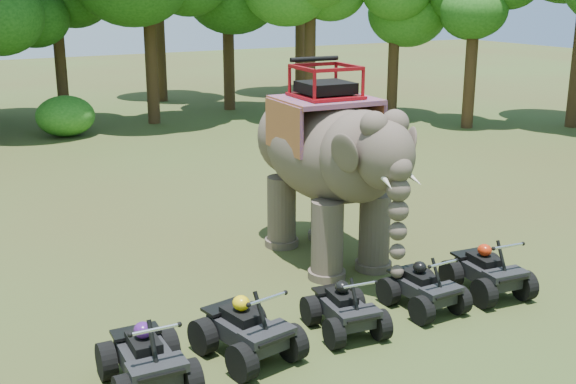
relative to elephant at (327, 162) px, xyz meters
name	(u,v)px	position (x,y,z in m)	size (l,w,h in m)	color
ground	(317,297)	(-1.35, -1.83, -2.25)	(110.00, 110.00, 0.00)	#47381E
elephant	(327,162)	(0.00, 0.00, 0.00)	(2.35, 5.35, 4.49)	brown
atv_0	(147,350)	(-5.43, -3.45, -1.61)	(1.26, 1.73, 1.28)	black
atv_1	(247,321)	(-3.65, -3.32, -1.60)	(1.28, 1.75, 1.30)	black
atv_2	(345,302)	(-1.71, -3.36, -1.68)	(1.12, 1.54, 1.14)	black
atv_3	(424,281)	(0.14, -3.30, -1.68)	(1.13, 1.54, 1.14)	black
atv_4	(488,265)	(1.76, -3.36, -1.63)	(1.22, 1.67, 1.24)	black
tree_0	(59,50)	(-1.35, 20.08, 1.07)	(4.65, 4.65, 6.64)	#195114
tree_1	(150,28)	(2.25, 18.28, 2.00)	(5.94, 5.94, 8.49)	#195114
tree_2	(228,21)	(6.90, 20.08, 2.17)	(6.18, 6.18, 8.83)	#195114
tree_3	(310,44)	(8.85, 15.44, 1.27)	(4.93, 4.93, 7.04)	#195114
tree_4	(394,45)	(12.68, 14.20, 1.14)	(4.75, 4.75, 6.78)	#195114
tree_5	(472,47)	(13.98, 10.41, 1.27)	(4.93, 4.93, 7.04)	#195114
tree_34	(158,13)	(4.89, 24.50, 2.42)	(6.53, 6.53, 9.33)	#195114
tree_39	(300,14)	(12.67, 22.87, 2.31)	(6.37, 6.37, 9.11)	#195114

